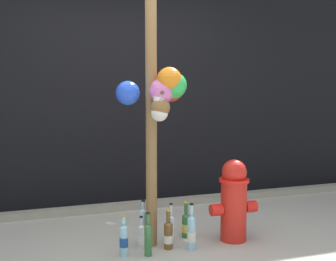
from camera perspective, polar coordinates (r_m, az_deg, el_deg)
The scene contains 15 objects.
ground_plane at distance 3.99m, azimuth -0.60°, elevation -15.45°, with size 14.00×14.00×0.00m, color #ADA899.
building_wall at distance 5.45m, azimuth -6.49°, elevation 6.69°, with size 10.00×0.20×3.01m.
curb_strip at distance 5.30m, azimuth -5.46°, elevation -9.36°, with size 8.00×0.12×0.08m, color gray.
memorial_post at distance 3.95m, azimuth -1.22°, elevation 6.88°, with size 0.62×0.38×2.74m.
fire_hydrant at distance 4.29m, azimuth 8.18°, elevation -8.54°, with size 0.45×0.27×0.76m.
bottle_0 at distance 4.12m, azimuth 0.04°, elevation -12.80°, with size 0.08×0.08×0.35m.
bottle_1 at distance 3.96m, azimuth -2.49°, elevation -13.21°, with size 0.06×0.06×0.38m.
bottle_2 at distance 4.13m, azimuth -3.34°, elevation -13.03°, with size 0.06×0.06×0.29m.
bottle_3 at distance 4.21m, azimuth 0.38°, elevation -12.06°, with size 0.06×0.06×0.38m.
bottle_4 at distance 4.10m, azimuth 2.94°, elevation -12.49°, with size 0.07×0.07×0.41m.
bottle_5 at distance 4.27m, azimuth -3.07°, elevation -11.58°, with size 0.07×0.07×0.39m.
bottle_6 at distance 3.97m, azimuth -5.51°, elevation -13.34°, with size 0.07×0.07×0.35m.
bottle_7 at distance 4.40m, azimuth 2.26°, elevation -11.58°, with size 0.08×0.08×0.34m.
litter_0 at distance 4.85m, azimuth -7.14°, elevation -11.36°, with size 0.11×0.06×0.01m, color silver.
litter_2 at distance 4.32m, azimuth 2.67°, elevation -13.61°, with size 0.14×0.06×0.01m, color silver.
Camera 1 is at (-1.13, -3.52, 1.50)m, focal length 49.03 mm.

